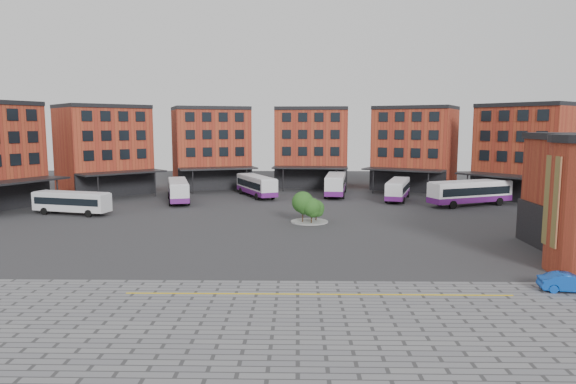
{
  "coord_description": "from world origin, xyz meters",
  "views": [
    {
      "loc": [
        0.57,
        -47.3,
        11.3
      ],
      "look_at": [
        -0.46,
        8.65,
        4.0
      ],
      "focal_mm": 32.0,
      "sensor_mm": 36.0,
      "label": 1
    }
  ],
  "objects_px": {
    "bus_d": "(336,184)",
    "tree_island": "(309,207)",
    "bus_a": "(72,201)",
    "blue_car": "(569,283)",
    "bus_c": "(256,185)",
    "bus_f": "(470,192)",
    "bus_b": "(178,190)",
    "bus_e": "(398,189)"
  },
  "relations": [
    {
      "from": "bus_f",
      "to": "blue_car",
      "type": "xyz_separation_m",
      "value": [
        -5.76,
        -37.77,
        -1.29
      ]
    },
    {
      "from": "tree_island",
      "to": "bus_a",
      "type": "bearing_deg",
      "value": 170.4
    },
    {
      "from": "tree_island",
      "to": "bus_e",
      "type": "xyz_separation_m",
      "value": [
        13.93,
        18.68,
        -0.22
      ]
    },
    {
      "from": "blue_car",
      "to": "bus_f",
      "type": "bearing_deg",
      "value": -0.98
    },
    {
      "from": "tree_island",
      "to": "bus_f",
      "type": "bearing_deg",
      "value": 29.81
    },
    {
      "from": "bus_d",
      "to": "bus_a",
      "type": "bearing_deg",
      "value": -144.86
    },
    {
      "from": "bus_d",
      "to": "blue_car",
      "type": "xyz_separation_m",
      "value": [
        12.38,
        -48.29,
        -1.24
      ]
    },
    {
      "from": "bus_c",
      "to": "bus_d",
      "type": "xyz_separation_m",
      "value": [
        12.74,
        1.69,
        0.09
      ]
    },
    {
      "from": "bus_e",
      "to": "blue_car",
      "type": "distance_m",
      "value": 43.42
    },
    {
      "from": "tree_island",
      "to": "blue_car",
      "type": "bearing_deg",
      "value": -54.99
    },
    {
      "from": "bus_a",
      "to": "blue_car",
      "type": "xyz_separation_m",
      "value": [
        47.28,
        -29.68,
        -1.08
      ]
    },
    {
      "from": "blue_car",
      "to": "bus_b",
      "type": "bearing_deg",
      "value": 49.35
    },
    {
      "from": "blue_car",
      "to": "bus_e",
      "type": "bearing_deg",
      "value": 12.05
    },
    {
      "from": "bus_f",
      "to": "blue_car",
      "type": "distance_m",
      "value": 38.23
    },
    {
      "from": "bus_c",
      "to": "blue_car",
      "type": "xyz_separation_m",
      "value": [
        25.11,
        -46.6,
        -1.15
      ]
    },
    {
      "from": "bus_b",
      "to": "blue_car",
      "type": "height_order",
      "value": "bus_b"
    },
    {
      "from": "bus_a",
      "to": "bus_c",
      "type": "xyz_separation_m",
      "value": [
        22.17,
        16.92,
        0.08
      ]
    },
    {
      "from": "bus_e",
      "to": "blue_car",
      "type": "relative_size",
      "value": 2.88
    },
    {
      "from": "bus_d",
      "to": "tree_island",
      "type": "bearing_deg",
      "value": -94.5
    },
    {
      "from": "bus_a",
      "to": "bus_d",
      "type": "relative_size",
      "value": 0.83
    },
    {
      "from": "bus_f",
      "to": "bus_d",
      "type": "bearing_deg",
      "value": -142.31
    },
    {
      "from": "bus_a",
      "to": "bus_b",
      "type": "xyz_separation_m",
      "value": [
        11.08,
        11.01,
        0.04
      ]
    },
    {
      "from": "bus_a",
      "to": "bus_f",
      "type": "bearing_deg",
      "value": -66.63
    },
    {
      "from": "bus_f",
      "to": "bus_c",
      "type": "bearing_deg",
      "value": -128.16
    },
    {
      "from": "bus_f",
      "to": "bus_e",
      "type": "bearing_deg",
      "value": -143.52
    },
    {
      "from": "bus_e",
      "to": "bus_f",
      "type": "distance_m",
      "value": 10.61
    },
    {
      "from": "bus_c",
      "to": "bus_f",
      "type": "height_order",
      "value": "bus_f"
    },
    {
      "from": "bus_c",
      "to": "bus_f",
      "type": "distance_m",
      "value": 32.11
    },
    {
      "from": "tree_island",
      "to": "bus_c",
      "type": "xyz_separation_m",
      "value": [
        -7.88,
        22.0,
        -0.09
      ]
    },
    {
      "from": "bus_e",
      "to": "bus_f",
      "type": "height_order",
      "value": "bus_f"
    },
    {
      "from": "tree_island",
      "to": "blue_car",
      "type": "height_order",
      "value": "tree_island"
    },
    {
      "from": "tree_island",
      "to": "bus_e",
      "type": "relative_size",
      "value": 0.39
    },
    {
      "from": "bus_a",
      "to": "bus_d",
      "type": "height_order",
      "value": "bus_d"
    },
    {
      "from": "bus_a",
      "to": "blue_car",
      "type": "distance_m",
      "value": 55.84
    },
    {
      "from": "bus_c",
      "to": "bus_e",
      "type": "xyz_separation_m",
      "value": [
        21.82,
        -3.31,
        -0.12
      ]
    },
    {
      "from": "bus_e",
      "to": "bus_f",
      "type": "xyz_separation_m",
      "value": [
        9.06,
        -5.51,
        0.26
      ]
    },
    {
      "from": "bus_b",
      "to": "bus_e",
      "type": "bearing_deg",
      "value": -10.71
    },
    {
      "from": "bus_e",
      "to": "blue_car",
      "type": "height_order",
      "value": "bus_e"
    },
    {
      "from": "bus_b",
      "to": "blue_car",
      "type": "xyz_separation_m",
      "value": [
        36.2,
        -40.69,
        -1.11
      ]
    },
    {
      "from": "bus_b",
      "to": "bus_d",
      "type": "xyz_separation_m",
      "value": [
        23.82,
        7.6,
        0.13
      ]
    },
    {
      "from": "tree_island",
      "to": "bus_e",
      "type": "bearing_deg",
      "value": 53.29
    },
    {
      "from": "bus_a",
      "to": "bus_c",
      "type": "relative_size",
      "value": 0.89
    }
  ]
}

